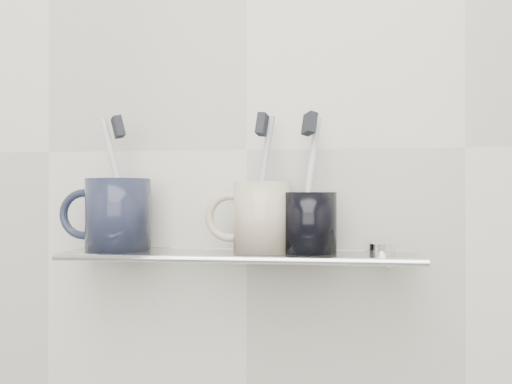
% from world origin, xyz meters
% --- Properties ---
extents(wall_back, '(2.50, 0.00, 2.50)m').
position_xyz_m(wall_back, '(0.00, 1.10, 1.25)').
color(wall_back, beige).
rests_on(wall_back, ground).
extents(shelf_glass, '(0.50, 0.12, 0.01)m').
position_xyz_m(shelf_glass, '(0.00, 1.04, 1.10)').
color(shelf_glass, silver).
rests_on(shelf_glass, wall_back).
extents(shelf_rail, '(0.50, 0.01, 0.01)m').
position_xyz_m(shelf_rail, '(0.00, 0.98, 1.10)').
color(shelf_rail, silver).
rests_on(shelf_rail, shelf_glass).
extents(bracket_left, '(0.02, 0.03, 0.02)m').
position_xyz_m(bracket_left, '(-0.21, 1.09, 1.09)').
color(bracket_left, silver).
rests_on(bracket_left, wall_back).
extents(bracket_right, '(0.02, 0.03, 0.02)m').
position_xyz_m(bracket_right, '(0.21, 1.09, 1.09)').
color(bracket_right, silver).
rests_on(bracket_right, wall_back).
extents(mug_left, '(0.12, 0.12, 0.11)m').
position_xyz_m(mug_left, '(-0.18, 1.04, 1.15)').
color(mug_left, black).
rests_on(mug_left, shelf_glass).
extents(mug_left_handle, '(0.08, 0.01, 0.08)m').
position_xyz_m(mug_left_handle, '(-0.23, 1.04, 1.15)').
color(mug_left_handle, black).
rests_on(mug_left_handle, mug_left).
extents(toothbrush_left, '(0.06, 0.01, 0.19)m').
position_xyz_m(toothbrush_left, '(-0.18, 1.04, 1.20)').
color(toothbrush_left, silver).
rests_on(toothbrush_left, mug_left).
extents(bristles_left, '(0.03, 0.03, 0.03)m').
position_xyz_m(bristles_left, '(-0.18, 1.04, 1.28)').
color(bristles_left, black).
rests_on(bristles_left, toothbrush_left).
extents(mug_center, '(0.09, 0.09, 0.10)m').
position_xyz_m(mug_center, '(0.03, 1.04, 1.15)').
color(mug_center, beige).
rests_on(mug_center, shelf_glass).
extents(mug_center_handle, '(0.07, 0.01, 0.07)m').
position_xyz_m(mug_center_handle, '(-0.02, 1.04, 1.15)').
color(mug_center_handle, beige).
rests_on(mug_center_handle, mug_center).
extents(toothbrush_center, '(0.04, 0.04, 0.19)m').
position_xyz_m(toothbrush_center, '(0.03, 1.04, 1.20)').
color(toothbrush_center, '#9BA3AE').
rests_on(toothbrush_center, mug_center).
extents(bristles_center, '(0.02, 0.03, 0.03)m').
position_xyz_m(bristles_center, '(0.03, 1.04, 1.28)').
color(bristles_center, black).
rests_on(bristles_center, toothbrush_center).
extents(mug_right, '(0.10, 0.10, 0.08)m').
position_xyz_m(mug_right, '(0.10, 1.04, 1.14)').
color(mug_right, black).
rests_on(mug_right, shelf_glass).
extents(mug_right_handle, '(0.06, 0.01, 0.06)m').
position_xyz_m(mug_right_handle, '(0.05, 1.04, 1.14)').
color(mug_right_handle, black).
rests_on(mug_right_handle, mug_right).
extents(toothbrush_right, '(0.04, 0.06, 0.19)m').
position_xyz_m(toothbrush_right, '(0.10, 1.04, 1.20)').
color(toothbrush_right, white).
rests_on(toothbrush_right, mug_right).
extents(bristles_right, '(0.03, 0.03, 0.03)m').
position_xyz_m(bristles_right, '(0.10, 1.04, 1.28)').
color(bristles_right, black).
rests_on(bristles_right, toothbrush_right).
extents(chrome_cap, '(0.04, 0.04, 0.01)m').
position_xyz_m(chrome_cap, '(0.20, 1.04, 1.11)').
color(chrome_cap, silver).
rests_on(chrome_cap, shelf_glass).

